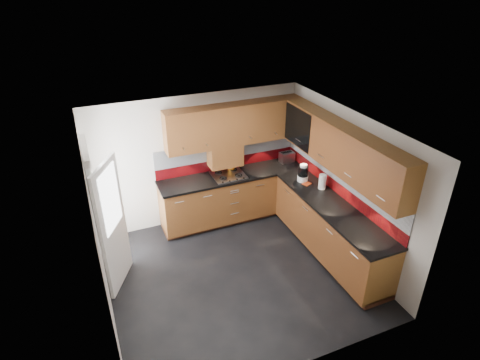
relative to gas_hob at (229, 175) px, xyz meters
name	(u,v)px	position (x,y,z in m)	size (l,w,h in m)	color
room	(237,191)	(-0.45, -1.47, 0.54)	(4.00, 3.80, 2.64)	black
base_cabinets	(277,213)	(0.62, -0.75, -0.52)	(2.70, 3.20, 0.95)	brown
countertop	(278,190)	(0.60, -0.77, -0.03)	(2.72, 3.22, 0.04)	black
backsplash	(284,167)	(0.83, -0.54, 0.26)	(2.70, 3.20, 0.54)	maroon
upper_cabinets	(288,136)	(0.78, -0.69, 0.88)	(2.50, 3.20, 0.72)	brown
extractor_hood	(225,155)	(0.00, 0.17, 0.33)	(0.60, 0.33, 0.40)	brown
glass_cabinet	(305,125)	(1.26, -0.40, 0.91)	(0.32, 0.80, 0.66)	black
back_door	(104,219)	(-2.23, -0.72, 0.08)	(0.42, 1.19, 2.04)	white
gas_hob	(229,175)	(0.00, 0.00, 0.00)	(0.58, 0.51, 0.04)	silver
utensil_pot	(231,165)	(0.13, 0.19, 0.08)	(0.12, 0.12, 0.44)	#C36612
toaster	(287,157)	(1.24, 0.11, 0.08)	(0.28, 0.18, 0.20)	silver
food_processor	(303,174)	(1.13, -0.68, 0.13)	(0.19, 0.19, 0.31)	white
paper_towel	(322,182)	(1.28, -1.04, 0.11)	(0.12, 0.12, 0.26)	white
orange_cloth	(307,184)	(1.13, -0.81, -0.01)	(0.13, 0.11, 0.01)	#EC4B1A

